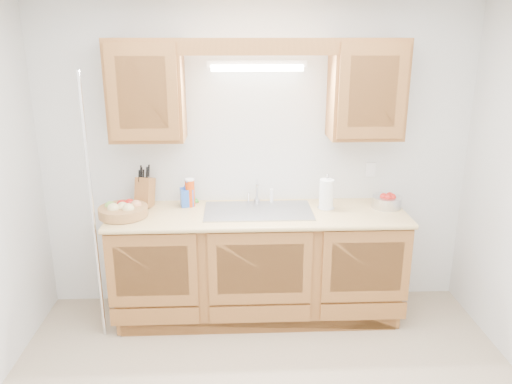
{
  "coord_description": "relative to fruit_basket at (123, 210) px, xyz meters",
  "views": [
    {
      "loc": [
        -0.18,
        -2.47,
        2.21
      ],
      "look_at": [
        -0.03,
        0.85,
        1.17
      ],
      "focal_mm": 35.0,
      "sensor_mm": 36.0,
      "label": 1
    }
  ],
  "objects": [
    {
      "name": "room",
      "position": [
        1.03,
        -1.14,
        0.3
      ],
      "size": [
        3.52,
        3.5,
        2.5
      ],
      "color": "tan",
      "rests_on": "ground"
    },
    {
      "name": "base_cabinets",
      "position": [
        1.03,
        0.06,
        -0.51
      ],
      "size": [
        2.2,
        0.6,
        0.86
      ],
      "primitive_type": "cube",
      "color": "#945B2B",
      "rests_on": "ground"
    },
    {
      "name": "countertop",
      "position": [
        1.03,
        0.05,
        -0.07
      ],
      "size": [
        2.3,
        0.63,
        0.04
      ],
      "primitive_type": "cube",
      "color": "tan",
      "rests_on": "base_cabinets"
    },
    {
      "name": "upper_cabinet_left",
      "position": [
        0.2,
        0.2,
        0.87
      ],
      "size": [
        0.55,
        0.33,
        0.75
      ],
      "primitive_type": "cube",
      "color": "#945B2B",
      "rests_on": "room"
    },
    {
      "name": "upper_cabinet_right",
      "position": [
        1.86,
        0.2,
        0.87
      ],
      "size": [
        0.55,
        0.33,
        0.75
      ],
      "primitive_type": "cube",
      "color": "#945B2B",
      "rests_on": "room"
    },
    {
      "name": "valance",
      "position": [
        1.03,
        0.05,
        1.19
      ],
      "size": [
        2.2,
        0.05,
        0.12
      ],
      "primitive_type": "cube",
      "color": "#945B2B",
      "rests_on": "room"
    },
    {
      "name": "fluorescent_fixture",
      "position": [
        1.03,
        0.28,
        1.05
      ],
      "size": [
        0.76,
        0.08,
        0.08
      ],
      "color": "white",
      "rests_on": "room"
    },
    {
      "name": "sink",
      "position": [
        1.03,
        0.07,
        -0.12
      ],
      "size": [
        0.84,
        0.46,
        0.36
      ],
      "color": "#9E9EA3",
      "rests_on": "countertop"
    },
    {
      "name": "wire_shelf_pole",
      "position": [
        -0.17,
        -0.2,
        0.05
      ],
      "size": [
        0.03,
        0.03,
        2.0
      ],
      "primitive_type": "cylinder",
      "color": "silver",
      "rests_on": "ground"
    },
    {
      "name": "outlet_plate",
      "position": [
        1.98,
        0.36,
        0.2
      ],
      "size": [
        0.08,
        0.01,
        0.12
      ],
      "primitive_type": "cube",
      "color": "white",
      "rests_on": "room"
    },
    {
      "name": "fruit_basket",
      "position": [
        0.0,
        0.0,
        0.0
      ],
      "size": [
        0.38,
        0.38,
        0.12
      ],
      "rotation": [
        0.0,
        0.0,
        0.03
      ],
      "color": "#B27B47",
      "rests_on": "countertop"
    },
    {
      "name": "knife_block",
      "position": [
        0.13,
        0.23,
        0.07
      ],
      "size": [
        0.16,
        0.22,
        0.34
      ],
      "rotation": [
        0.0,
        0.0,
        -0.24
      ],
      "color": "#945B2B",
      "rests_on": "countertop"
    },
    {
      "name": "orange_canister",
      "position": [
        0.49,
        0.22,
        0.06
      ],
      "size": [
        0.1,
        0.1,
        0.23
      ],
      "rotation": [
        0.0,
        0.0,
        -0.42
      ],
      "color": "#D5400B",
      "rests_on": "countertop"
    },
    {
      "name": "soap_bottle",
      "position": [
        0.46,
        0.22,
        0.06
      ],
      "size": [
        0.12,
        0.12,
        0.22
      ],
      "primitive_type": "imported",
      "rotation": [
        0.0,
        0.0,
        0.23
      ],
      "color": "blue",
      "rests_on": "countertop"
    },
    {
      "name": "sponge",
      "position": [
        0.49,
        0.3,
        -0.04
      ],
      "size": [
        0.12,
        0.1,
        0.02
      ],
      "rotation": [
        0.0,
        0.0,
        0.33
      ],
      "color": "#CC333F",
      "rests_on": "countertop"
    },
    {
      "name": "paper_towel",
      "position": [
        1.57,
        0.1,
        0.07
      ],
      "size": [
        0.14,
        0.14,
        0.29
      ],
      "rotation": [
        0.0,
        0.0,
        0.11
      ],
      "color": "silver",
      "rests_on": "countertop"
    },
    {
      "name": "apple_bowl",
      "position": [
        2.06,
        0.12,
        0.0
      ],
      "size": [
        0.29,
        0.29,
        0.12
      ],
      "rotation": [
        0.0,
        0.0,
        -0.27
      ],
      "color": "silver",
      "rests_on": "countertop"
    }
  ]
}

